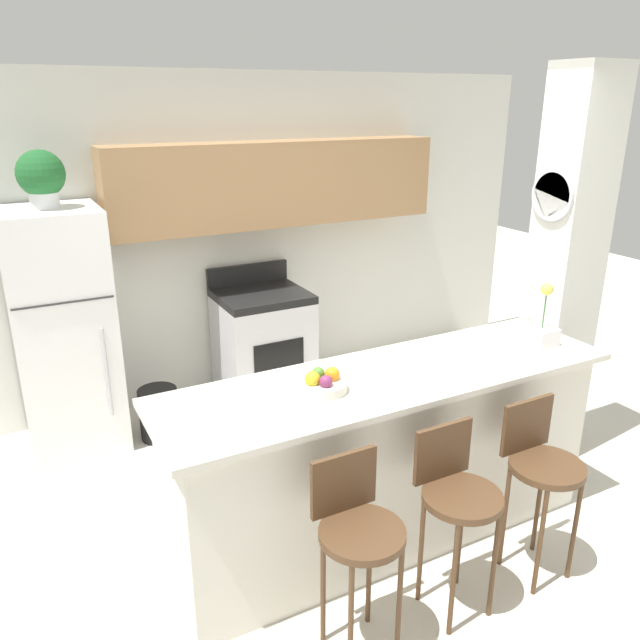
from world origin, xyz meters
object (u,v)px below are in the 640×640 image
(bar_stool_right, at_px, (540,466))
(bar_stool_mid, at_px, (456,496))
(potted_plant_on_fridge, at_px, (41,177))
(trash_bin, at_px, (159,413))
(stove_range, at_px, (263,345))
(fruit_bowl, at_px, (322,383))
(refrigerator, at_px, (64,332))
(orchid_vase, at_px, (542,330))
(bar_stool_left, at_px, (357,531))

(bar_stool_right, bearing_deg, bar_stool_mid, 180.00)
(potted_plant_on_fridge, distance_m, trash_bin, 1.79)
(stove_range, relative_size, trash_bin, 2.82)
(bar_stool_mid, height_order, fruit_bowl, fruit_bowl)
(refrigerator, relative_size, bar_stool_right, 1.82)
(refrigerator, height_order, trash_bin, refrigerator)
(potted_plant_on_fridge, distance_m, orchid_vase, 3.18)
(orchid_vase, bearing_deg, bar_stool_mid, -153.10)
(bar_stool_mid, relative_size, trash_bin, 2.44)
(bar_stool_right, height_order, potted_plant_on_fridge, potted_plant_on_fridge)
(fruit_bowl, bearing_deg, potted_plant_on_fridge, 117.22)
(bar_stool_right, height_order, orchid_vase, orchid_vase)
(potted_plant_on_fridge, relative_size, fruit_bowl, 1.51)
(refrigerator, relative_size, stove_range, 1.57)
(refrigerator, xyz_separation_m, stove_range, (1.47, 0.02, -0.38))
(potted_plant_on_fridge, bearing_deg, refrigerator, -63.28)
(refrigerator, xyz_separation_m, bar_stool_left, (0.85, -2.46, -0.23))
(bar_stool_right, xyz_separation_m, potted_plant_on_fridge, (-1.92, 2.46, 1.27))
(stove_range, height_order, orchid_vase, orchid_vase)
(potted_plant_on_fridge, bearing_deg, bar_stool_left, -70.99)
(potted_plant_on_fridge, relative_size, trash_bin, 0.96)
(bar_stool_left, xyz_separation_m, potted_plant_on_fridge, (-0.85, 2.46, 1.27))
(orchid_vase, distance_m, fruit_bowl, 1.40)
(refrigerator, relative_size, potted_plant_on_fridge, 4.61)
(fruit_bowl, bearing_deg, refrigerator, 117.22)
(bar_stool_left, xyz_separation_m, bar_stool_mid, (0.53, 0.00, 0.00))
(refrigerator, height_order, potted_plant_on_fridge, potted_plant_on_fridge)
(bar_stool_mid, xyz_separation_m, bar_stool_right, (0.53, 0.00, 0.00))
(refrigerator, height_order, stove_range, refrigerator)
(orchid_vase, bearing_deg, fruit_bowl, 177.83)
(bar_stool_left, xyz_separation_m, trash_bin, (-0.31, 2.25, -0.43))
(refrigerator, distance_m, bar_stool_left, 2.62)
(stove_range, distance_m, trash_bin, 1.00)
(stove_range, bearing_deg, refrigerator, -179.13)
(refrigerator, xyz_separation_m, orchid_vase, (2.38, -1.96, 0.25))
(trash_bin, bearing_deg, stove_range, 14.47)
(orchid_vase, xyz_separation_m, fruit_bowl, (-1.40, 0.05, -0.05))
(orchid_vase, bearing_deg, stove_range, 114.85)
(bar_stool_left, relative_size, potted_plant_on_fridge, 2.54)
(fruit_bowl, bearing_deg, orchid_vase, -2.17)
(trash_bin, bearing_deg, bar_stool_mid, -69.36)
(trash_bin, bearing_deg, fruit_bowl, -75.31)
(stove_range, height_order, bar_stool_left, stove_range)
(orchid_vase, bearing_deg, potted_plant_on_fridge, 140.60)
(trash_bin, bearing_deg, bar_stool_right, -58.42)
(bar_stool_mid, height_order, orchid_vase, orchid_vase)
(bar_stool_left, xyz_separation_m, orchid_vase, (1.53, 0.51, 0.47))
(orchid_vase, distance_m, trash_bin, 2.69)
(refrigerator, xyz_separation_m, potted_plant_on_fridge, (-0.00, 0.00, 1.04))
(stove_range, bearing_deg, potted_plant_on_fridge, -179.13)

